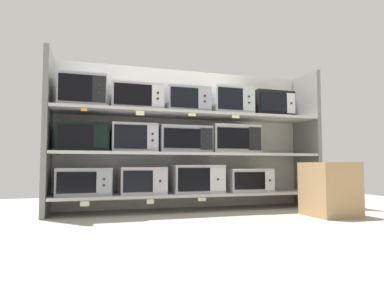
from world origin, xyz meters
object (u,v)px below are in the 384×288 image
microwave_5 (134,138)px  microwave_6 (184,140)px  microwave_4 (83,137)px  microwave_11 (230,102)px  microwave_0 (84,182)px  microwave_7 (233,139)px  microwave_8 (82,92)px  microwave_1 (142,181)px  microwave_12 (270,105)px  microwave_10 (186,101)px  microwave_3 (247,180)px  shipping_carton (330,189)px  microwave_2 (196,179)px  microwave_9 (136,98)px

microwave_5 → microwave_6: bearing=0.0°
microwave_4 → microwave_11: microwave_11 is taller
microwave_0 → microwave_7: (1.66, 0.00, 0.47)m
microwave_8 → microwave_0: bearing=0.3°
microwave_1 → microwave_7: microwave_7 is taller
microwave_12 → microwave_10: bearing=-180.0°
microwave_4 → microwave_5: size_ratio=1.06×
microwave_3 → shipping_carton: size_ratio=1.00×
microwave_2 → microwave_12: 1.30m
microwave_3 → microwave_10: 1.16m
microwave_3 → microwave_9: bearing=-180.0°
microwave_5 → microwave_0: bearing=180.0°
microwave_3 → microwave_4: 1.90m
microwave_3 → microwave_10: (-0.74, -0.00, 0.90)m
microwave_9 → microwave_11: 1.09m
microwave_0 → microwave_10: microwave_10 is taller
microwave_1 → microwave_6: (0.46, 0.00, 0.45)m
microwave_6 → microwave_7: (0.60, 0.00, 0.02)m
microwave_8 → microwave_12: bearing=0.0°
microwave_5 → microwave_7: 1.16m
microwave_8 → microwave_11: (1.65, 0.00, -0.01)m
microwave_2 → microwave_10: 0.89m
microwave_1 → microwave_6: size_ratio=0.83×
microwave_6 → microwave_8: 1.18m
microwave_6 → microwave_9: (-0.53, -0.00, 0.44)m
microwave_3 → microwave_5: microwave_5 is taller
microwave_7 → microwave_9: (-1.14, -0.00, 0.42)m
microwave_12 → shipping_carton: size_ratio=0.93×
microwave_5 → microwave_10: microwave_10 is taller
microwave_0 → microwave_12: bearing=0.0°
microwave_10 → microwave_11: 0.53m
microwave_5 → microwave_6: (0.56, 0.00, -0.00)m
microwave_6 → microwave_11: (0.56, -0.00, 0.46)m
microwave_3 → microwave_10: bearing=-180.0°
microwave_10 → microwave_11: (0.53, -0.00, 0.02)m
microwave_4 → shipping_carton: size_ratio=0.96×
microwave_0 → microwave_9: size_ratio=1.00×
microwave_3 → microwave_11: size_ratio=1.11×
microwave_10 → shipping_carton: size_ratio=0.92×
microwave_3 → microwave_6: microwave_6 is taller
microwave_4 → shipping_carton: bearing=-19.4°
microwave_2 → microwave_12: (0.95, 0.00, 0.89)m
microwave_5 → shipping_carton: (1.82, -0.82, -0.52)m
microwave_2 → microwave_3: 0.63m
microwave_0 → microwave_6: 1.15m
microwave_0 → microwave_5: microwave_5 is taller
microwave_8 → shipping_carton: microwave_8 is taller
microwave_0 → microwave_12: 2.33m
microwave_3 → microwave_8: microwave_8 is taller
microwave_1 → microwave_4: size_ratio=0.96×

